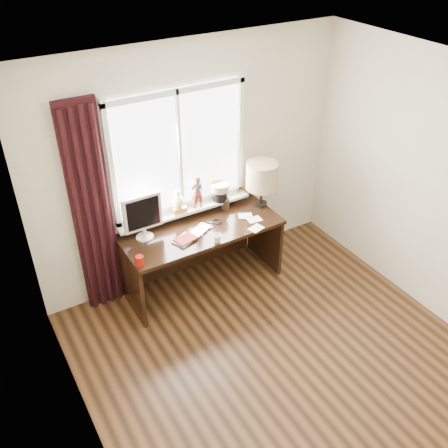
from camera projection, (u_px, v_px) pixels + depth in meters
floor at (299, 380)px, 4.52m from camera, size 3.50×4.00×0.00m
ceiling at (334, 103)px, 3.08m from camera, size 3.50×4.00×0.00m
wall_back at (192, 165)px, 5.23m from camera, size 3.50×0.00×2.60m
wall_left at (90, 358)px, 3.06m from camera, size 0.00×4.00×2.60m
laptop at (198, 232)px, 5.15m from camera, size 0.37×0.32×0.02m
mug at (217, 238)px, 5.00m from camera, size 0.12×0.12×0.09m
red_cup at (140, 261)px, 4.68m from camera, size 0.08×0.08×0.10m
window at (181, 170)px, 5.13m from camera, size 1.52×0.22×1.40m
curtain at (92, 213)px, 4.79m from camera, size 0.38×0.09×2.25m
desk at (198, 242)px, 5.44m from camera, size 1.70×0.70×0.75m
monitor at (143, 215)px, 4.93m from camera, size 0.40×0.18×0.49m
notebook_stack at (185, 240)px, 5.03m from camera, size 0.27×0.24×0.03m
brush_holder at (225, 203)px, 5.53m from camera, size 0.09×0.09×0.25m
icon_frame at (240, 194)px, 5.69m from camera, size 0.10×0.03×0.13m
table_lamp at (262, 176)px, 5.42m from camera, size 0.35×0.35×0.52m
loose_papers at (252, 221)px, 5.34m from camera, size 0.24×0.42×0.00m
desk_cables at (214, 224)px, 5.29m from camera, size 0.26×0.18×0.01m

